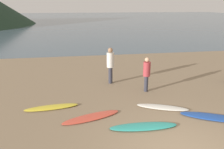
# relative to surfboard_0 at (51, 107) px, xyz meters

# --- Properties ---
(ground_plane) EXTENTS (120.00, 120.00, 0.20)m
(ground_plane) POSITION_rel_surfboard_0_xyz_m (3.73, 6.46, -0.14)
(ground_plane) COLOR #8C7559
(ground_plane) RESTS_ON ground
(ocean_water) EXTENTS (140.00, 100.00, 0.01)m
(ocean_water) POSITION_rel_surfboard_0_xyz_m (3.73, 59.20, -0.04)
(ocean_water) COLOR #475B6B
(ocean_water) RESTS_ON ground
(surfboard_0) EXTENTS (2.08, 0.69, 0.09)m
(surfboard_0) POSITION_rel_surfboard_0_xyz_m (0.00, 0.00, 0.00)
(surfboard_0) COLOR yellow
(surfboard_0) RESTS_ON ground
(surfboard_1) EXTENTS (2.21, 1.17, 0.07)m
(surfboard_1) POSITION_rel_surfboard_0_xyz_m (1.46, -1.05, -0.01)
(surfboard_1) COLOR #D84C38
(surfboard_1) RESTS_ON ground
(surfboard_2) EXTENTS (2.26, 0.64, 0.10)m
(surfboard_2) POSITION_rel_surfboard_0_xyz_m (3.08, -2.00, 0.01)
(surfboard_2) COLOR teal
(surfboard_2) RESTS_ON ground
(surfboard_3) EXTENTS (2.00, 1.21, 0.09)m
(surfboard_3) POSITION_rel_surfboard_0_xyz_m (4.23, -0.73, -0.00)
(surfboard_3) COLOR silver
(surfboard_3) RESTS_ON ground
(surfboard_4) EXTENTS (2.32, 1.55, 0.08)m
(surfboard_4) POSITION_rel_surfboard_0_xyz_m (5.73, -1.81, -0.00)
(surfboard_4) COLOR #1E479E
(surfboard_4) RESTS_ON ground
(person_0) EXTENTS (0.32, 0.32, 1.60)m
(person_0) POSITION_rel_surfboard_0_xyz_m (4.16, 1.12, 0.90)
(person_0) COLOR #2D2D38
(person_0) RESTS_ON ground
(person_2) EXTENTS (0.37, 0.37, 1.83)m
(person_2) POSITION_rel_surfboard_0_xyz_m (2.74, 2.52, 1.03)
(person_2) COLOR #2D2D38
(person_2) RESTS_ON ground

